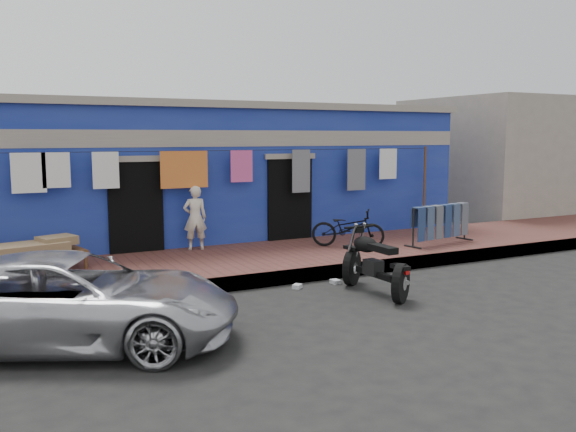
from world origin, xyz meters
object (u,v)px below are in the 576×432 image
(seated_person, at_px, (195,218))
(bicycle, at_px, (348,224))
(charpoy, at_px, (38,256))
(jeans_rack, at_px, (440,224))
(motorcycle, at_px, (375,262))
(car, at_px, (70,299))

(seated_person, xyz_separation_m, bicycle, (2.99, -1.20, -0.17))
(charpoy, height_order, jeans_rack, jeans_rack)
(charpoy, xyz_separation_m, jeans_rack, (8.15, -1.00, 0.16))
(motorcycle, distance_m, jeans_rack, 3.87)
(car, relative_size, motorcycle, 2.51)
(seated_person, bearing_deg, charpoy, 22.44)
(charpoy, bearing_deg, bicycle, -4.29)
(car, bearing_deg, bicycle, -38.07)
(car, height_order, charpoy, car)
(car, height_order, jeans_rack, car)
(car, bearing_deg, seated_person, -10.46)
(motorcycle, relative_size, jeans_rack, 0.90)
(car, relative_size, seated_person, 3.17)
(jeans_rack, bearing_deg, motorcycle, -146.49)
(seated_person, height_order, bicycle, seated_person)
(seated_person, xyz_separation_m, jeans_rack, (5.04, -1.74, -0.23))
(motorcycle, distance_m, charpoy, 5.84)
(bicycle, bearing_deg, charpoy, 124.74)
(seated_person, relative_size, motorcycle, 0.79)
(seated_person, relative_size, jeans_rack, 0.71)
(bicycle, xyz_separation_m, motorcycle, (-1.17, -2.67, -0.21))
(car, xyz_separation_m, seated_person, (3.03, 4.26, 0.32))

